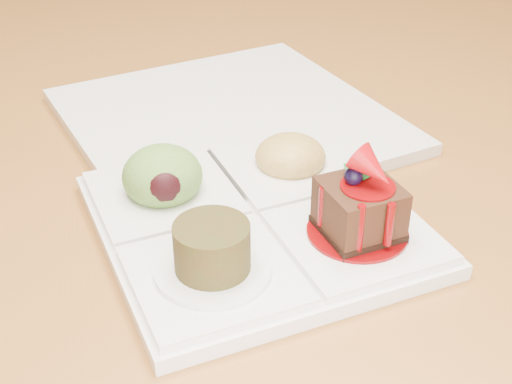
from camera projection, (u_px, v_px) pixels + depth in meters
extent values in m
cube|color=#A05D29|center=(181.00, 57.00, 0.90)|extent=(1.00, 1.80, 0.04)
cylinder|color=#A05D29|center=(318.00, 62.00, 1.87)|extent=(0.06, 0.06, 0.71)
cylinder|color=black|center=(497.00, 178.00, 1.69)|extent=(0.03, 0.03, 0.39)
cube|color=white|center=(256.00, 224.00, 0.54)|extent=(0.27, 0.27, 0.01)
cube|color=white|center=(357.00, 237.00, 0.51)|extent=(0.13, 0.13, 0.01)
cube|color=white|center=(213.00, 275.00, 0.48)|extent=(0.13, 0.13, 0.01)
cube|color=white|center=(164.00, 194.00, 0.56)|extent=(0.13, 0.13, 0.01)
cube|color=white|center=(290.00, 166.00, 0.60)|extent=(0.13, 0.13, 0.01)
cylinder|color=#680306|center=(357.00, 232.00, 0.51)|extent=(0.07, 0.07, 0.00)
cube|color=black|center=(358.00, 229.00, 0.51)|extent=(0.06, 0.06, 0.01)
cube|color=black|center=(360.00, 206.00, 0.50)|extent=(0.06, 0.06, 0.03)
cylinder|color=#680306|center=(362.00, 185.00, 0.49)|extent=(0.04, 0.04, 0.00)
sphere|color=black|center=(353.00, 176.00, 0.49)|extent=(0.01, 0.01, 0.01)
cone|color=#AD0B0F|center=(373.00, 169.00, 0.48)|extent=(0.04, 0.04, 0.03)
cube|color=#134D18|center=(361.00, 171.00, 0.50)|extent=(0.01, 0.02, 0.01)
cube|color=#134D18|center=(352.00, 171.00, 0.50)|extent=(0.01, 0.01, 0.01)
cylinder|color=#680306|center=(360.00, 228.00, 0.48)|extent=(0.01, 0.01, 0.04)
cylinder|color=#680306|center=(389.00, 225.00, 0.48)|extent=(0.01, 0.01, 0.03)
cylinder|color=#680306|center=(322.00, 206.00, 0.50)|extent=(0.01, 0.01, 0.03)
cylinder|color=white|center=(213.00, 269.00, 0.47)|extent=(0.08, 0.08, 0.00)
cylinder|color=#3D2711|center=(212.00, 247.00, 0.46)|extent=(0.05, 0.05, 0.03)
cylinder|color=#432A0E|center=(211.00, 234.00, 0.46)|extent=(0.04, 0.04, 0.00)
ellipsoid|color=olive|center=(162.00, 176.00, 0.55)|extent=(0.06, 0.06, 0.05)
ellipsoid|color=black|center=(165.00, 188.00, 0.53)|extent=(0.03, 0.02, 0.03)
ellipsoid|color=gold|center=(290.00, 157.00, 0.59)|extent=(0.06, 0.06, 0.04)
cube|color=orange|center=(301.00, 146.00, 0.60)|extent=(0.01, 0.01, 0.01)
cube|color=#547E1B|center=(287.00, 143.00, 0.60)|extent=(0.02, 0.02, 0.01)
cube|color=orange|center=(276.00, 153.00, 0.59)|extent=(0.02, 0.02, 0.01)
cube|color=#547E1B|center=(283.00, 161.00, 0.58)|extent=(0.02, 0.02, 0.01)
cube|color=orange|center=(301.00, 153.00, 0.58)|extent=(0.02, 0.02, 0.01)
cube|color=white|center=(228.00, 120.00, 0.69)|extent=(0.36, 0.36, 0.01)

